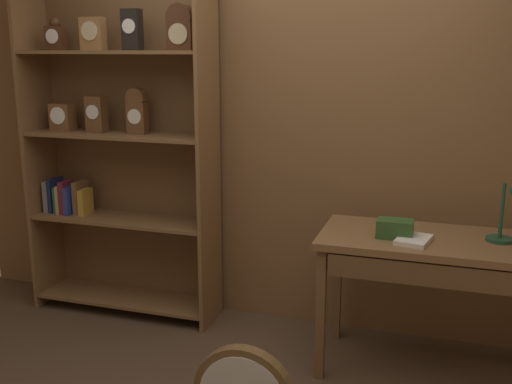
{
  "coord_description": "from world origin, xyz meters",
  "views": [
    {
      "loc": [
        0.96,
        -2.38,
        1.8
      ],
      "look_at": [
        -0.07,
        0.82,
        0.99
      ],
      "focal_mm": 41.83,
      "sensor_mm": 36.0,
      "label": 1
    }
  ],
  "objects_px": {
    "workbench": "(428,257)",
    "toolbox_small": "(395,229)",
    "open_repair_manual": "(414,240)",
    "desk_lamp": "(510,207)",
    "bookshelf": "(121,150)"
  },
  "relations": [
    {
      "from": "workbench",
      "to": "desk_lamp",
      "type": "height_order",
      "value": "desk_lamp"
    },
    {
      "from": "workbench",
      "to": "open_repair_manual",
      "type": "bearing_deg",
      "value": -133.65
    },
    {
      "from": "workbench",
      "to": "open_repair_manual",
      "type": "distance_m",
      "value": 0.16
    },
    {
      "from": "open_repair_manual",
      "to": "toolbox_small",
      "type": "bearing_deg",
      "value": 167.77
    },
    {
      "from": "bookshelf",
      "to": "workbench",
      "type": "bearing_deg",
      "value": -7.9
    },
    {
      "from": "bookshelf",
      "to": "open_repair_manual",
      "type": "xyz_separation_m",
      "value": [
        1.96,
        -0.37,
        -0.33
      ]
    },
    {
      "from": "desk_lamp",
      "to": "toolbox_small",
      "type": "xyz_separation_m",
      "value": [
        -0.57,
        -0.08,
        -0.15
      ]
    },
    {
      "from": "open_repair_manual",
      "to": "workbench",
      "type": "bearing_deg",
      "value": 57.74
    },
    {
      "from": "open_repair_manual",
      "to": "bookshelf",
      "type": "bearing_deg",
      "value": -179.22
    },
    {
      "from": "workbench",
      "to": "toolbox_small",
      "type": "relative_size",
      "value": 6.13
    },
    {
      "from": "toolbox_small",
      "to": "bookshelf",
      "type": "bearing_deg",
      "value": 170.17
    },
    {
      "from": "desk_lamp",
      "to": "toolbox_small",
      "type": "relative_size",
      "value": 1.95
    },
    {
      "from": "workbench",
      "to": "toolbox_small",
      "type": "xyz_separation_m",
      "value": [
        -0.18,
        -0.04,
        0.15
      ]
    },
    {
      "from": "bookshelf",
      "to": "desk_lamp",
      "type": "bearing_deg",
      "value": -5.65
    },
    {
      "from": "workbench",
      "to": "desk_lamp",
      "type": "relative_size",
      "value": 3.15
    }
  ]
}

